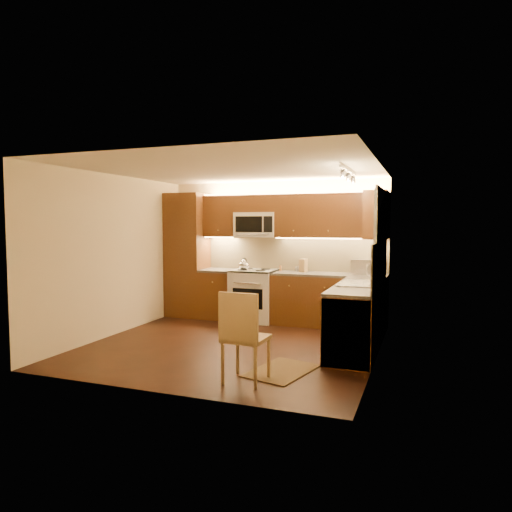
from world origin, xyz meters
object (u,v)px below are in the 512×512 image
at_px(knife_block, 303,265).
at_px(toaster_oven, 364,267).
at_px(microwave, 257,225).
at_px(stove, 254,295).
at_px(soap_bottle, 375,275).
at_px(kettle, 244,264).
at_px(sink, 359,278).
at_px(dining_chair, 246,336).

bearing_deg(knife_block, toaster_oven, 5.76).
bearing_deg(microwave, stove, -90.00).
xyz_separation_m(microwave, toaster_oven, (1.91, -0.00, -0.70)).
bearing_deg(soap_bottle, knife_block, 122.77).
distance_m(kettle, soap_bottle, 2.48).
bearing_deg(sink, microwave, 147.79).
distance_m(stove, sink, 2.35).
xyz_separation_m(stove, microwave, (0.00, 0.14, 1.26)).
bearing_deg(microwave, toaster_oven, -0.06).
bearing_deg(kettle, soap_bottle, -0.16).
xyz_separation_m(soap_bottle, dining_chair, (-1.15, -2.11, -0.50)).
bearing_deg(microwave, dining_chair, -71.90).
height_order(knife_block, soap_bottle, knife_block).
relative_size(sink, dining_chair, 0.85).
distance_m(microwave, toaster_oven, 2.04).
height_order(microwave, knife_block, microwave).
xyz_separation_m(sink, soap_bottle, (0.19, 0.20, 0.03)).
bearing_deg(sink, dining_chair, -116.72).
xyz_separation_m(stove, soap_bottle, (2.19, -0.92, 0.55)).
bearing_deg(kettle, microwave, 76.58).
bearing_deg(soap_bottle, stove, 138.68).
xyz_separation_m(sink, toaster_oven, (-0.09, 1.26, 0.05)).
xyz_separation_m(stove, knife_block, (0.87, 0.14, 0.55)).
bearing_deg(toaster_oven, microwave, 178.10).
relative_size(stove, kettle, 4.20).
height_order(stove, dining_chair, dining_chair).
bearing_deg(soap_bottle, sink, -151.58).
height_order(sink, knife_block, knife_block).
height_order(sink, dining_chair, sink).
bearing_deg(dining_chair, sink, 65.87).
bearing_deg(knife_block, stove, -164.81).
distance_m(microwave, knife_block, 1.12).
bearing_deg(toaster_oven, soap_bottle, -77.30).
height_order(stove, toaster_oven, toaster_oven).
xyz_separation_m(knife_block, soap_bottle, (1.32, -1.06, -0.00)).
relative_size(knife_block, soap_bottle, 1.03).
height_order(kettle, dining_chair, kettle).
bearing_deg(sink, knife_block, 131.90).
distance_m(stove, microwave, 1.27).
relative_size(sink, soap_bottle, 3.94).
distance_m(kettle, toaster_oven, 2.08).
xyz_separation_m(toaster_oven, knife_block, (-1.05, 0.01, -0.01)).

